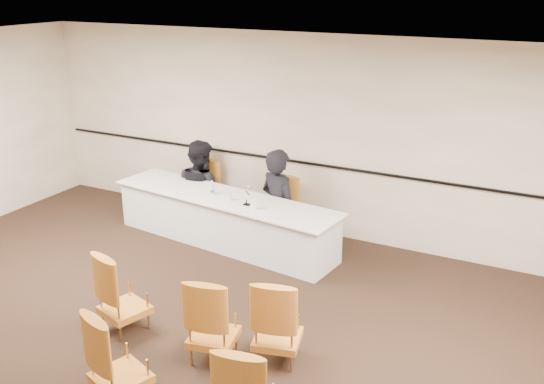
{
  "coord_description": "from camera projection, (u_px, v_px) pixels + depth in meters",
  "views": [
    {
      "loc": [
        3.25,
        -4.0,
        3.75
      ],
      "look_at": [
        -0.16,
        2.6,
        1.09
      ],
      "focal_mm": 40.0,
      "sensor_mm": 36.0,
      "label": 1
    }
  ],
  "objects": [
    {
      "name": "aud_chair_front_mid",
      "position": [
        213.0,
        318.0,
        6.14
      ],
      "size": [
        0.59,
        0.59,
        0.95
      ],
      "primitive_type": null,
      "rotation": [
        0.0,
        0.0,
        0.21
      ],
      "color": "#B26A20",
      "rests_on": "ground"
    },
    {
      "name": "panel_table",
      "position": [
        225.0,
        220.0,
        8.9
      ],
      "size": [
        3.71,
        1.27,
        0.73
      ],
      "primitive_type": null,
      "rotation": [
        0.0,
        0.0,
        -0.12
      ],
      "color": "silver",
      "rests_on": "ground"
    },
    {
      "name": "ceiling",
      "position": [
        145.0,
        72.0,
        5.0
      ],
      "size": [
        10.0,
        10.0,
        0.0
      ],
      "primitive_type": "plane",
      "rotation": [
        3.14,
        0.0,
        0.0
      ],
      "color": "white",
      "rests_on": "ground"
    },
    {
      "name": "aud_chair_back_mid",
      "position": [
        119.0,
        357.0,
        5.51
      ],
      "size": [
        0.64,
        0.64,
        0.95
      ],
      "primitive_type": null,
      "rotation": [
        0.0,
        0.0,
        -0.34
      ],
      "color": "#B26A20",
      "rests_on": "ground"
    },
    {
      "name": "water_bottle",
      "position": [
        212.0,
        188.0,
        8.81
      ],
      "size": [
        0.08,
        0.08,
        0.21
      ],
      "primitive_type": null,
      "rotation": [
        0.0,
        0.0,
        -0.39
      ],
      "color": "teal",
      "rests_on": "panel_table"
    },
    {
      "name": "panelist_main",
      "position": [
        279.0,
        211.0,
        8.98
      ],
      "size": [
        0.82,
        0.69,
        1.91
      ],
      "primitive_type": "imported",
      "rotation": [
        0.0,
        0.0,
        2.76
      ],
      "color": "black",
      "rests_on": "ground"
    },
    {
      "name": "panelist_second",
      "position": [
        202.0,
        194.0,
        9.78
      ],
      "size": [
        1.07,
        0.96,
        1.8
      ],
      "primitive_type": "imported",
      "rotation": [
        0.0,
        0.0,
        2.75
      ],
      "color": "black",
      "rests_on": "ground"
    },
    {
      "name": "drinking_glass",
      "position": [
        230.0,
        197.0,
        8.6
      ],
      "size": [
        0.07,
        0.07,
        0.1
      ],
      "primitive_type": "cylinder",
      "rotation": [
        0.0,
        0.0,
        -0.03
      ],
      "color": "silver",
      "rests_on": "panel_table"
    },
    {
      "name": "wall_rail",
      "position": [
        324.0,
        165.0,
        8.96
      ],
      "size": [
        9.8,
        0.04,
        0.03
      ],
      "primitive_type": "cube",
      "color": "black",
      "rests_on": "wall_back"
    },
    {
      "name": "panelist_main_chair",
      "position": [
        279.0,
        210.0,
        8.97
      ],
      "size": [
        0.56,
        0.56,
        0.95
      ],
      "primitive_type": null,
      "rotation": [
        0.0,
        0.0,
        -0.12
      ],
      "color": "#B26A20",
      "rests_on": "ground"
    },
    {
      "name": "aud_chair_front_left",
      "position": [
        123.0,
        291.0,
        6.65
      ],
      "size": [
        0.63,
        0.63,
        0.95
      ],
      "primitive_type": null,
      "rotation": [
        0.0,
        0.0,
        -0.3
      ],
      "color": "#B26A20",
      "rests_on": "ground"
    },
    {
      "name": "microphone",
      "position": [
        246.0,
        196.0,
        8.4
      ],
      "size": [
        0.13,
        0.2,
        0.26
      ],
      "primitive_type": null,
      "rotation": [
        0.0,
        0.0,
        0.24
      ],
      "color": "black",
      "rests_on": "panel_table"
    },
    {
      "name": "aud_chair_front_right",
      "position": [
        278.0,
        319.0,
        6.11
      ],
      "size": [
        0.61,
        0.61,
        0.95
      ],
      "primitive_type": null,
      "rotation": [
        0.0,
        0.0,
        0.25
      ],
      "color": "#B26A20",
      "rests_on": "ground"
    },
    {
      "name": "papers",
      "position": [
        238.0,
        203.0,
        8.51
      ],
      "size": [
        0.34,
        0.28,
        0.0
      ],
      "primitive_type": "cube",
      "rotation": [
        0.0,
        0.0,
        -0.24
      ],
      "color": "silver",
      "rests_on": "panel_table"
    },
    {
      "name": "wall_back",
      "position": [
        326.0,
        139.0,
        8.85
      ],
      "size": [
        10.0,
        0.04,
        3.0
      ],
      "primitive_type": "cube",
      "color": "#B7AC8F",
      "rests_on": "ground"
    },
    {
      "name": "floor",
      "position": [
        167.0,
        376.0,
        6.01
      ],
      "size": [
        10.0,
        10.0,
        0.0
      ],
      "primitive_type": "plane",
      "color": "black",
      "rests_on": "ground"
    },
    {
      "name": "panelist_second_chair",
      "position": [
        201.0,
        191.0,
        9.76
      ],
      "size": [
        0.56,
        0.56,
        0.95
      ],
      "primitive_type": null,
      "rotation": [
        0.0,
        0.0,
        -0.12
      ],
      "color": "#B26A20",
      "rests_on": "ground"
    },
    {
      "name": "coffee_cup",
      "position": [
        254.0,
        204.0,
        8.28
      ],
      "size": [
        0.12,
        0.12,
        0.14
      ],
      "primitive_type": "cylinder",
      "rotation": [
        0.0,
        0.0,
        -0.38
      ],
      "color": "white",
      "rests_on": "panel_table"
    }
  ]
}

